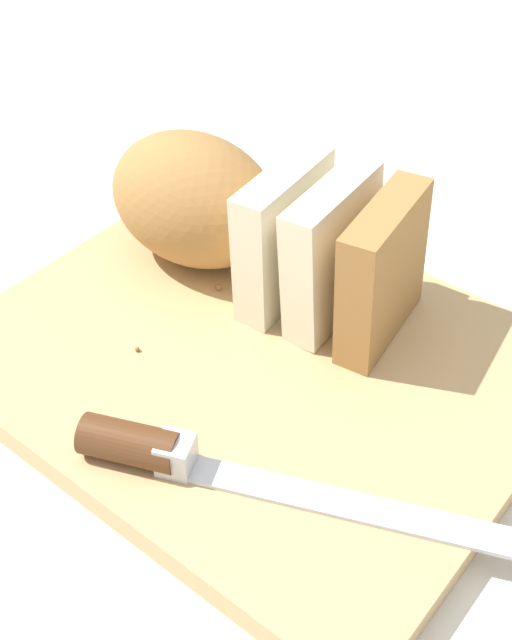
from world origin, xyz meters
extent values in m
plane|color=silver|center=(0.00, 0.00, 0.00)|extent=(3.00, 3.00, 0.00)
cube|color=tan|center=(0.00, 0.00, 0.01)|extent=(0.37, 0.30, 0.02)
ellipsoid|color=#A8753D|center=(-0.10, 0.06, 0.07)|extent=(0.14, 0.11, 0.10)
cube|color=beige|center=(-0.03, 0.06, 0.07)|extent=(0.04, 0.09, 0.10)
cube|color=beige|center=(0.01, 0.07, 0.07)|extent=(0.04, 0.09, 0.10)
cube|color=#A8753D|center=(0.05, 0.07, 0.07)|extent=(0.04, 0.09, 0.10)
cube|color=silver|center=(0.12, -0.06, 0.02)|extent=(0.20, 0.10, 0.00)
cylinder|color=#593319|center=(0.00, -0.11, 0.03)|extent=(0.06, 0.05, 0.02)
cube|color=silver|center=(0.03, -0.10, 0.03)|extent=(0.03, 0.03, 0.02)
sphere|color=#996633|center=(0.02, 0.05, 0.02)|extent=(0.00, 0.00, 0.00)
sphere|color=#996633|center=(-0.03, 0.04, 0.02)|extent=(0.00, 0.00, 0.00)
sphere|color=#996633|center=(-0.06, -0.05, 0.02)|extent=(0.00, 0.00, 0.00)
sphere|color=#996633|center=(-0.06, 0.03, 0.02)|extent=(0.00, 0.00, 0.00)
camera|label=1|loc=(0.25, -0.30, 0.40)|focal=46.64mm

